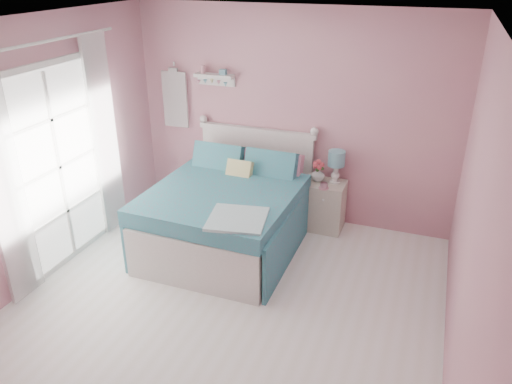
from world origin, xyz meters
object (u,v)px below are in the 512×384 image
Objects in this scene: table_lamp at (336,161)px; teacup at (324,186)px; vase at (318,174)px; nightstand at (326,206)px; bed at (229,213)px.

table_lamp reaches higher than teacup.
teacup is at bearing -57.74° from vase.
table_lamp reaches higher than nightstand.
bed is 22.22× the size of teacup.
nightstand is 3.51× the size of vase.
table_lamp is at bearing 5.33° from vase.
bed is at bearing -142.00° from nightstand.
bed is at bearing -142.03° from table_lamp.
table_lamp is (0.07, 0.06, 0.58)m from nightstand.
teacup is at bearing 33.59° from bed.
teacup is (0.12, -0.20, -0.05)m from vase.
table_lamp is at bearing 39.62° from bed.
vase is (0.83, 0.80, 0.30)m from bed.
bed is 1.19m from vase.
teacup is (-0.09, -0.22, -0.24)m from table_lamp.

